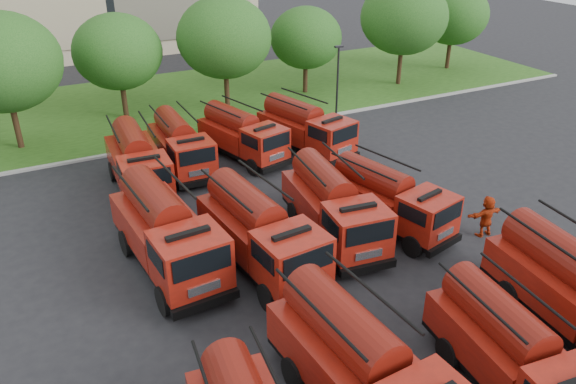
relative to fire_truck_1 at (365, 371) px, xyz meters
name	(u,v)px	position (x,y,z in m)	size (l,w,h in m)	color
ground	(303,310)	(0.73, 4.92, -1.68)	(140.00, 140.00, 0.00)	black
lawn	(134,108)	(0.73, 30.92, -1.62)	(70.00, 16.00, 0.12)	#1E4512
curb	(166,145)	(0.73, 22.82, -1.61)	(70.00, 0.30, 0.14)	gray
tree_2	(2,62)	(-7.27, 26.42, 3.67)	(6.72, 6.72, 8.22)	#382314
tree_3	(118,52)	(-0.27, 28.92, 3.00)	(5.88, 5.88, 7.19)	#382314
tree_4	(224,38)	(6.73, 27.42, 3.54)	(6.55, 6.55, 8.01)	#382314
tree_5	(306,38)	(13.73, 28.42, 2.67)	(5.46, 5.46, 6.68)	#382314
tree_6	(404,17)	(21.73, 26.92, 3.81)	(6.89, 6.89, 8.42)	#382314
tree_7	(454,15)	(28.73, 28.92, 3.14)	(6.05, 6.05, 7.39)	#382314
lamp_post_1	(338,79)	(12.73, 22.12, 1.22)	(0.60, 0.25, 5.11)	black
fire_truck_1	(365,371)	(0.00, 0.00, 0.00)	(3.04, 7.47, 3.34)	black
fire_truck_2	(516,355)	(4.44, -1.38, -0.18)	(2.98, 6.75, 2.97)	black
fire_truck_4	(167,232)	(-2.83, 9.87, 0.02)	(3.15, 7.61, 3.39)	black
fire_truck_5	(260,232)	(0.53, 8.26, -0.04)	(3.12, 7.34, 3.25)	black
fire_truck_6	(333,206)	(4.32, 8.83, -0.08)	(3.22, 7.21, 3.17)	black
fire_truck_7	(389,199)	(7.07, 8.45, -0.22)	(3.56, 6.71, 2.91)	black
fire_truck_8	(137,162)	(-2.13, 17.53, -0.11)	(2.82, 6.98, 3.12)	black
fire_truck_9	(180,145)	(0.61, 19.01, -0.21)	(2.45, 6.48, 2.93)	black
fire_truck_10	(242,135)	(4.29, 18.92, -0.23)	(3.69, 6.67, 2.88)	black
fire_truck_11	(305,128)	(8.01, 18.07, -0.16)	(3.86, 7.01, 3.03)	black
firefighter_4	(271,282)	(0.40, 7.03, -1.68)	(0.83, 0.54, 1.69)	black
firefighter_5	(483,235)	(10.58, 5.87, -1.68)	(1.81, 0.78, 1.95)	#AC2C0D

